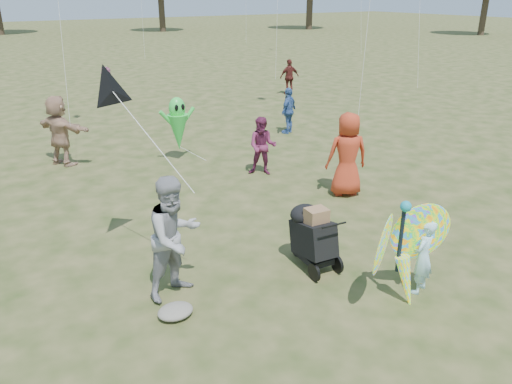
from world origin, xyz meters
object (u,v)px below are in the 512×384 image
at_px(adult_man, 175,237).
at_px(crowd_a, 347,154).
at_px(child_girl, 423,257).
at_px(crowd_d, 59,131).
at_px(crowd_e, 262,146).
at_px(alien_kite, 178,126).
at_px(butterfly_kite, 403,252).
at_px(crowd_j, 107,85).
at_px(crowd_c, 289,111).
at_px(crowd_h, 289,77).
at_px(jogging_stroller, 312,233).

height_order(adult_man, crowd_a, adult_man).
xyz_separation_m(child_girl, crowd_d, (-3.24, 9.21, 0.32)).
relative_size(crowd_e, alien_kite, 0.84).
bearing_deg(crowd_e, adult_man, -95.50).
height_order(crowd_d, butterfly_kite, crowd_d).
xyz_separation_m(crowd_d, crowd_j, (3.43, 7.30, -0.20)).
height_order(adult_man, crowd_c, adult_man).
bearing_deg(crowd_d, crowd_e, -159.88).
bearing_deg(alien_kite, crowd_e, -58.06).
bearing_deg(crowd_j, butterfly_kite, 16.07).
bearing_deg(crowd_d, crowd_h, -95.98).
relative_size(crowd_h, alien_kite, 0.88).
distance_m(crowd_j, butterfly_kite, 16.52).
relative_size(adult_man, crowd_a, 1.01).
distance_m(crowd_j, alien_kite, 8.69).
distance_m(adult_man, crowd_h, 16.04).
bearing_deg(child_girl, crowd_a, -134.21).
height_order(child_girl, crowd_a, crowd_a).
height_order(child_girl, crowd_j, crowd_j).
xyz_separation_m(crowd_e, alien_kite, (-1.32, 2.11, 0.24)).
bearing_deg(crowd_c, crowd_j, -94.61).
height_order(child_girl, crowd_d, crowd_d).
bearing_deg(crowd_j, crowd_d, -6.89).
relative_size(crowd_c, alien_kite, 0.84).
xyz_separation_m(adult_man, crowd_h, (10.70, 11.95, -0.19)).
bearing_deg(crowd_h, crowd_e, 60.16).
height_order(crowd_a, crowd_h, crowd_a).
relative_size(child_girl, crowd_c, 0.82).
xyz_separation_m(crowd_j, butterfly_kite, (-0.63, -16.51, 0.09)).
bearing_deg(crowd_h, alien_kite, 46.57).
xyz_separation_m(crowd_a, alien_kite, (-2.19, 4.23, 0.03)).
xyz_separation_m(crowd_h, butterfly_kite, (-7.98, -13.90, 0.05)).
xyz_separation_m(crowd_e, crowd_j, (-0.65, 10.77, -0.01)).
bearing_deg(alien_kite, child_girl, -86.46).
bearing_deg(crowd_h, crowd_a, 70.01).
distance_m(crowd_e, butterfly_kite, 5.88).
bearing_deg(butterfly_kite, alien_kite, 90.28).
bearing_deg(butterfly_kite, jogging_stroller, 108.64).
bearing_deg(adult_man, butterfly_kite, -51.43).
bearing_deg(crowd_c, crowd_e, 16.58).
xyz_separation_m(crowd_a, crowd_j, (-1.52, 12.89, -0.22)).
relative_size(child_girl, alien_kite, 0.69).
height_order(crowd_c, crowd_h, crowd_h).
xyz_separation_m(crowd_d, butterfly_kite, (2.80, -9.21, -0.11)).
bearing_deg(jogging_stroller, adult_man, 173.72).
relative_size(crowd_a, crowd_c, 1.28).
height_order(adult_man, crowd_j, adult_man).
distance_m(crowd_e, crowd_h, 10.56).
height_order(crowd_e, crowd_h, crowd_h).
bearing_deg(crowd_j, crowd_e, 21.71).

